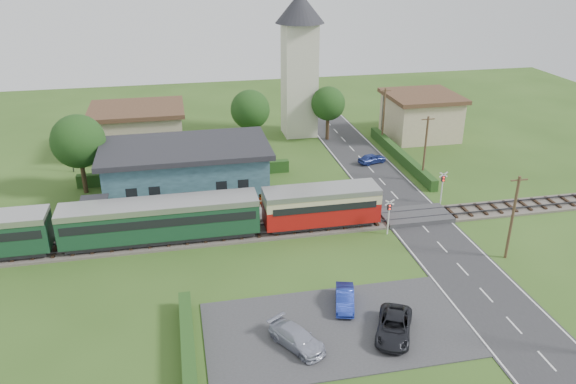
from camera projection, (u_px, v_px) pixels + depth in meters
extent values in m
plane|color=#2D4C19|center=(314.00, 239.00, 47.38)|extent=(120.00, 120.00, 0.00)
cube|color=#4C443D|center=(308.00, 227.00, 49.12)|extent=(76.00, 3.20, 0.20)
cube|color=#3F3F47|center=(310.00, 228.00, 48.35)|extent=(76.00, 0.08, 0.15)
cube|color=#3F3F47|center=(306.00, 220.00, 49.64)|extent=(76.00, 0.08, 0.15)
cube|color=#28282B|center=(424.00, 228.00, 49.21)|extent=(6.00, 70.00, 0.05)
cube|color=#333335|center=(336.00, 329.00, 36.36)|extent=(17.00, 9.00, 0.08)
cube|color=#333335|center=(415.00, 216.00, 50.91)|extent=(6.20, 3.40, 0.45)
cube|color=gray|center=(191.00, 220.00, 50.09)|extent=(30.00, 3.00, 0.45)
cube|color=beige|center=(96.00, 214.00, 48.03)|extent=(2.00, 2.00, 2.40)
cube|color=#232328|center=(94.00, 201.00, 47.51)|extent=(2.30, 2.30, 0.15)
cube|color=#2B464F|center=(187.00, 174.00, 54.38)|extent=(15.00, 8.00, 4.80)
cube|color=#232328|center=(185.00, 148.00, 53.30)|extent=(16.00, 9.00, 0.50)
cube|color=#232328|center=(190.00, 203.00, 51.39)|extent=(1.20, 0.12, 2.20)
cube|color=black|center=(132.00, 194.00, 49.94)|extent=(1.00, 0.12, 1.20)
cube|color=black|center=(155.00, 193.00, 50.31)|extent=(1.00, 0.12, 1.20)
cube|color=black|center=(222.00, 187.00, 51.41)|extent=(1.00, 0.12, 1.20)
cube|color=black|center=(243.00, 185.00, 51.78)|extent=(1.00, 0.12, 1.20)
cube|color=#232328|center=(321.00, 221.00, 49.13)|extent=(9.00, 2.20, 0.50)
cube|color=#A1100E|center=(321.00, 211.00, 48.72)|extent=(10.00, 2.80, 1.80)
cube|color=beige|center=(321.00, 198.00, 48.21)|extent=(10.00, 2.82, 0.90)
cube|color=black|center=(321.00, 202.00, 48.35)|extent=(9.00, 2.88, 0.60)
cube|color=#A4A4A4|center=(322.00, 191.00, 47.94)|extent=(10.00, 2.90, 0.45)
cube|color=#232328|center=(163.00, 236.00, 46.62)|extent=(15.20, 2.20, 0.50)
cube|color=#163C25|center=(161.00, 220.00, 46.01)|extent=(16.00, 2.80, 2.60)
cube|color=black|center=(160.00, 216.00, 45.85)|extent=(15.40, 2.86, 0.70)
cube|color=#A4A4A4|center=(159.00, 205.00, 45.44)|extent=(16.00, 2.90, 0.50)
cube|color=beige|center=(299.00, 81.00, 70.46)|extent=(4.00, 4.00, 14.00)
cone|color=#232328|center=(300.00, 7.00, 66.87)|extent=(6.00, 6.00, 3.60)
cube|color=tan|center=(139.00, 132.00, 65.93)|extent=(10.00, 8.00, 5.00)
cube|color=#472D1E|center=(136.00, 109.00, 64.81)|extent=(10.80, 8.80, 0.50)
cube|color=tan|center=(421.00, 117.00, 71.49)|extent=(8.00, 8.00, 5.00)
cube|color=#472D1E|center=(423.00, 96.00, 70.37)|extent=(8.80, 8.80, 0.50)
cube|color=#193814|center=(188.00, 341.00, 34.38)|extent=(0.80, 9.00, 1.20)
cube|color=#193814|center=(400.00, 156.00, 64.05)|extent=(0.80, 18.00, 1.20)
cube|color=#193814|center=(186.00, 173.00, 59.12)|extent=(22.00, 0.80, 1.30)
cylinder|color=#332316|center=(83.00, 173.00, 55.36)|extent=(0.44, 0.44, 4.12)
sphere|color=#143311|center=(78.00, 141.00, 53.99)|extent=(5.20, 5.20, 5.20)
cylinder|color=#332316|center=(251.00, 135.00, 66.78)|extent=(0.44, 0.44, 3.85)
sphere|color=#143311|center=(250.00, 109.00, 65.50)|extent=(4.60, 4.60, 4.60)
cylinder|color=#332316|center=(327.00, 126.00, 70.47)|extent=(0.44, 0.44, 3.58)
sphere|color=#143311|center=(328.00, 103.00, 69.28)|extent=(4.20, 4.20, 4.20)
cylinder|color=#473321|center=(512.00, 218.00, 43.20)|extent=(0.22, 0.22, 7.00)
cube|color=#473321|center=(519.00, 180.00, 41.89)|extent=(1.40, 0.10, 0.10)
cylinder|color=#473321|center=(425.00, 149.00, 57.50)|extent=(0.22, 0.22, 7.00)
cube|color=#473321|center=(428.00, 119.00, 56.19)|extent=(1.40, 0.10, 0.10)
cylinder|color=#473321|center=(384.00, 117.00, 68.23)|extent=(0.22, 0.22, 7.00)
cube|color=#473321|center=(385.00, 91.00, 66.92)|extent=(1.40, 0.10, 0.10)
cylinder|color=silver|center=(388.00, 218.00, 47.58)|extent=(0.12, 0.12, 3.00)
cube|color=#232328|center=(389.00, 207.00, 47.14)|extent=(0.35, 0.18, 0.55)
sphere|color=#FF190C|center=(390.00, 206.00, 46.97)|extent=(0.14, 0.14, 0.14)
sphere|color=#FF190C|center=(390.00, 209.00, 47.09)|extent=(0.14, 0.14, 0.14)
cube|color=silver|center=(390.00, 203.00, 46.97)|extent=(0.84, 0.05, 0.55)
cube|color=silver|center=(390.00, 203.00, 46.97)|extent=(0.84, 0.05, 0.55)
cylinder|color=silver|center=(442.00, 189.00, 53.20)|extent=(0.12, 0.12, 3.00)
cube|color=#232328|center=(443.00, 179.00, 52.75)|extent=(0.35, 0.18, 0.55)
sphere|color=#FF190C|center=(444.00, 178.00, 52.58)|extent=(0.14, 0.14, 0.14)
sphere|color=#FF190C|center=(444.00, 180.00, 52.71)|extent=(0.14, 0.14, 0.14)
cube|color=silver|center=(444.00, 175.00, 52.59)|extent=(0.84, 0.05, 0.55)
cube|color=silver|center=(444.00, 175.00, 52.59)|extent=(0.84, 0.05, 0.55)
cylinder|color=#3F3F47|center=(70.00, 150.00, 60.17)|extent=(0.14, 0.14, 5.00)
sphere|color=orange|center=(66.00, 128.00, 59.15)|extent=(0.30, 0.30, 0.30)
cylinder|color=#3F3F47|center=(383.00, 113.00, 73.44)|extent=(0.14, 0.14, 5.00)
sphere|color=orange|center=(384.00, 94.00, 72.41)|extent=(0.30, 0.30, 0.30)
imported|color=navy|center=(372.00, 158.00, 63.27)|extent=(3.50, 2.19, 1.11)
imported|color=navy|center=(345.00, 299.00, 38.38)|extent=(2.12, 3.70, 1.15)
imported|color=#A1A4B8|center=(297.00, 338.00, 34.54)|extent=(3.55, 4.38, 1.19)
imported|color=black|center=(394.00, 327.00, 35.50)|extent=(3.86, 4.99, 1.26)
imported|color=gray|center=(260.00, 202.00, 51.19)|extent=(0.63, 0.46, 1.59)
imported|color=gray|center=(95.00, 218.00, 47.93)|extent=(0.74, 0.94, 1.89)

